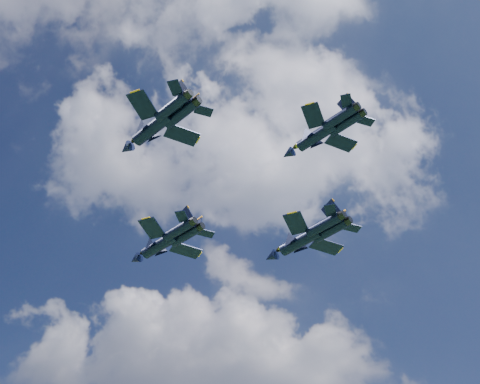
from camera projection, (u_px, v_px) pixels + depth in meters
name	position (u px, v px, depth m)	size (l,w,h in m)	color
jet_lead	(158.00, 246.00, 99.74)	(16.06, 13.39, 4.05)	black
jet_left	(150.00, 130.00, 82.79)	(14.81, 12.80, 3.78)	black
jet_right	(298.00, 242.00, 99.21)	(16.67, 14.39, 4.26)	black
jet_slot	(314.00, 137.00, 82.88)	(13.27, 11.37, 3.38)	black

